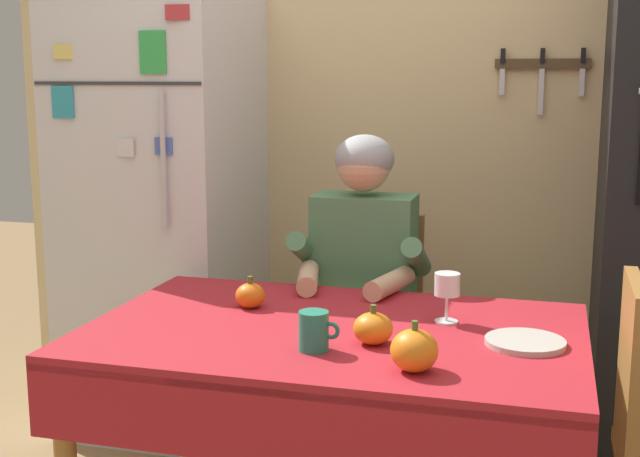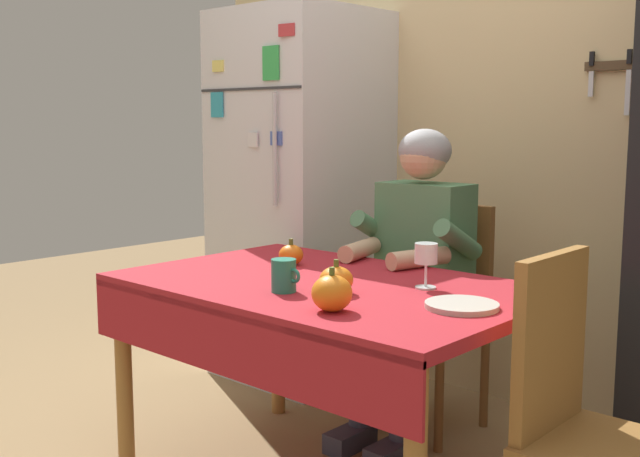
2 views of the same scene
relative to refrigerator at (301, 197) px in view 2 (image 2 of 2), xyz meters
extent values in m
cube|color=#D1B784|center=(1.00, 0.39, 0.40)|extent=(3.70, 0.10, 2.60)
cube|color=#4C3823|center=(1.47, 0.33, 0.59)|extent=(0.36, 0.02, 0.04)
cube|color=silver|center=(1.32, 0.32, 0.52)|extent=(0.02, 0.01, 0.10)
cube|color=black|center=(1.32, 0.32, 0.62)|extent=(0.02, 0.01, 0.06)
cube|color=silver|center=(1.47, 0.32, 0.48)|extent=(0.02, 0.01, 0.18)
cube|color=black|center=(1.47, 0.32, 0.62)|extent=(0.02, 0.01, 0.06)
cube|color=silver|center=(0.00, 0.00, 0.00)|extent=(0.68, 0.68, 1.80)
cylinder|color=silver|center=(0.19, -0.36, 0.25)|extent=(0.02, 0.02, 0.50)
cube|color=#333335|center=(0.00, -0.34, 0.52)|extent=(0.67, 0.01, 0.01)
cube|color=teal|center=(-0.22, -0.35, 0.45)|extent=(0.09, 0.01, 0.12)
cube|color=#E5D666|center=(-0.21, -0.35, 0.63)|extent=(0.07, 0.01, 0.05)
cube|color=green|center=(0.15, -0.35, 0.63)|extent=(0.10, 0.01, 0.15)
cube|color=silver|center=(0.03, -0.35, 0.29)|extent=(0.07, 0.02, 0.07)
cube|color=#B73338|center=(0.25, -0.35, 0.76)|extent=(0.09, 0.02, 0.05)
cube|color=#4C66B7|center=(0.18, -0.35, 0.30)|extent=(0.07, 0.01, 0.06)
cylinder|color=#9E6B33|center=(0.31, -1.25, -0.55)|extent=(0.06, 0.06, 0.70)
cylinder|color=#9E6B33|center=(0.31, -0.47, -0.55)|extent=(0.06, 0.06, 0.70)
cylinder|color=#9E6B33|center=(1.59, -0.47, -0.55)|extent=(0.06, 0.06, 0.70)
cube|color=#A81E28|center=(0.95, -0.86, -0.18)|extent=(1.40, 0.90, 0.04)
cube|color=#A81E28|center=(0.95, -1.30, -0.28)|extent=(1.40, 0.01, 0.20)
cube|color=brown|center=(0.89, -0.17, -0.47)|extent=(0.40, 0.40, 0.04)
cube|color=brown|center=(0.89, 0.01, -0.21)|extent=(0.36, 0.04, 0.48)
cylinder|color=brown|center=(0.72, -0.34, -0.69)|extent=(0.04, 0.04, 0.41)
cylinder|color=brown|center=(0.72, 0.00, -0.69)|extent=(0.04, 0.04, 0.41)
cylinder|color=brown|center=(1.06, -0.34, -0.69)|extent=(0.04, 0.04, 0.41)
cylinder|color=brown|center=(1.06, 0.00, -0.69)|extent=(0.04, 0.04, 0.41)
cube|color=#38384C|center=(0.79, -0.55, -0.86)|extent=(0.10, 0.22, 0.08)
cube|color=#38384C|center=(0.99, -0.55, -0.86)|extent=(0.10, 0.22, 0.08)
cylinder|color=#38384C|center=(0.79, -0.49, -0.67)|extent=(0.09, 0.09, 0.38)
cylinder|color=#38384C|center=(0.99, -0.49, -0.67)|extent=(0.09, 0.09, 0.38)
cube|color=#38384C|center=(0.80, -0.33, -0.40)|extent=(0.12, 0.40, 0.11)
cube|color=#38384C|center=(0.98, -0.33, -0.40)|extent=(0.12, 0.40, 0.11)
cube|color=#4C7F56|center=(0.89, -0.21, -0.11)|extent=(0.36, 0.20, 0.48)
cylinder|color=#4C7F56|center=(0.69, -0.28, -0.07)|extent=(0.07, 0.26, 0.18)
cylinder|color=#4C7F56|center=(1.09, -0.28, -0.07)|extent=(0.07, 0.26, 0.18)
cylinder|color=#D8A884|center=(0.75, -0.45, -0.13)|extent=(0.13, 0.27, 0.07)
cylinder|color=#D8A884|center=(1.03, -0.45, -0.13)|extent=(0.13, 0.27, 0.07)
sphere|color=#D8A884|center=(0.89, -0.23, 0.24)|extent=(0.19, 0.19, 0.19)
ellipsoid|color=#99999E|center=(0.89, -0.22, 0.26)|extent=(0.21, 0.21, 0.17)
cube|color=#9E6B33|center=(1.93, -0.86, -0.47)|extent=(0.40, 0.40, 0.04)
cube|color=#9E6B33|center=(1.75, -0.86, -0.21)|extent=(0.04, 0.36, 0.48)
cylinder|color=#237F66|center=(0.95, -1.07, -0.11)|extent=(0.08, 0.08, 0.10)
torus|color=#237F66|center=(1.00, -1.07, -0.10)|extent=(0.05, 0.01, 0.05)
cylinder|color=white|center=(1.25, -0.73, -0.16)|extent=(0.07, 0.07, 0.01)
cylinder|color=white|center=(1.25, -0.73, -0.12)|extent=(0.01, 0.01, 0.08)
cylinder|color=white|center=(1.25, -0.73, -0.05)|extent=(0.07, 0.07, 0.07)
ellipsoid|color=orange|center=(0.65, -0.73, -0.12)|extent=(0.09, 0.09, 0.08)
cylinder|color=#4C6023|center=(0.65, -0.73, -0.07)|extent=(0.02, 0.02, 0.02)
ellipsoid|color=orange|center=(1.23, -1.15, -0.11)|extent=(0.12, 0.12, 0.10)
cylinder|color=#4C6023|center=(1.23, -1.15, -0.04)|extent=(0.02, 0.02, 0.02)
ellipsoid|color=orange|center=(1.09, -0.98, -0.12)|extent=(0.11, 0.11, 0.09)
cylinder|color=#4C6023|center=(1.09, -0.98, -0.06)|extent=(0.02, 0.02, 0.02)
cylinder|color=#B7B2A8|center=(1.48, -0.87, -0.15)|extent=(0.21, 0.21, 0.02)
camera|label=1|loc=(1.53, -3.07, 0.55)|focal=46.81mm
camera|label=2|loc=(2.63, -2.74, 0.37)|focal=42.96mm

